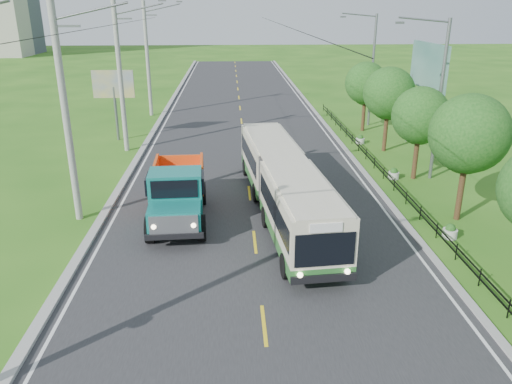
{
  "coord_description": "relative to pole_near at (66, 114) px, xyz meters",
  "views": [
    {
      "loc": [
        -0.95,
        -13.42,
        9.64
      ],
      "look_at": [
        0.11,
        7.13,
        1.9
      ],
      "focal_mm": 35.0,
      "sensor_mm": 36.0,
      "label": 1
    }
  ],
  "objects": [
    {
      "name": "bus",
      "position": [
        9.8,
        0.03,
        -3.39
      ],
      "size": [
        3.68,
        14.84,
        2.84
      ],
      "rotation": [
        0.0,
        0.0,
        0.09
      ],
      "color": "#29682A",
      "rests_on": "ground"
    },
    {
      "name": "pole_near",
      "position": [
        0.0,
        0.0,
        0.0
      ],
      "size": [
        3.51,
        0.32,
        10.0
      ],
      "color": "gray",
      "rests_on": "ground"
    },
    {
      "name": "planter_far",
      "position": [
        16.86,
        13.0,
        -4.81
      ],
      "size": [
        0.64,
        0.64,
        0.67
      ],
      "color": "silver",
      "rests_on": "ground"
    },
    {
      "name": "tree_back",
      "position": [
        18.12,
        17.14,
        -1.44
      ],
      "size": [
        3.3,
        3.36,
        5.5
      ],
      "color": "#382314",
      "rests_on": "ground"
    },
    {
      "name": "streetlight_mid",
      "position": [
        18.9,
        5.0,
        -0.19
      ],
      "size": [
        3.02,
        0.2,
        9.07
      ],
      "color": "slate",
      "rests_on": "ground"
    },
    {
      "name": "curb_left",
      "position": [
        1.06,
        11.0,
        -5.02
      ],
      "size": [
        0.4,
        120.0,
        0.15
      ],
      "primitive_type": "cube",
      "color": "#9E9E99",
      "rests_on": "ground"
    },
    {
      "name": "curb_right",
      "position": [
        15.41,
        11.0,
        -5.04
      ],
      "size": [
        0.3,
        120.0,
        0.1
      ],
      "primitive_type": "cube",
      "color": "#9E9E99",
      "rests_on": "ground"
    },
    {
      "name": "tree_fifth",
      "position": [
        18.12,
        11.14,
        -1.24
      ],
      "size": [
        3.48,
        3.52,
        5.8
      ],
      "color": "#382314",
      "rests_on": "ground"
    },
    {
      "name": "planter_near",
      "position": [
        16.86,
        -3.0,
        -4.81
      ],
      "size": [
        0.64,
        0.64,
        0.67
      ],
      "color": "silver",
      "rests_on": "ground"
    },
    {
      "name": "ground",
      "position": [
        8.26,
        -9.0,
        -5.09
      ],
      "size": [
        240.0,
        240.0,
        0.0
      ],
      "primitive_type": "plane",
      "color": "#286117",
      "rests_on": "ground"
    },
    {
      "name": "centre_dash",
      "position": [
        8.26,
        -9.0,
        -5.07
      ],
      "size": [
        0.12,
        2.2,
        0.0
      ],
      "primitive_type": "cube",
      "color": "yellow",
      "rests_on": "road"
    },
    {
      "name": "planter_mid",
      "position": [
        16.86,
        5.0,
        -4.81
      ],
      "size": [
        0.64,
        0.64,
        0.67
      ],
      "color": "silver",
      "rests_on": "ground"
    },
    {
      "name": "dump_truck",
      "position": [
        4.76,
        -0.44,
        -3.54
      ],
      "size": [
        2.81,
        6.63,
        2.74
      ],
      "rotation": [
        0.0,
        0.0,
        0.04
      ],
      "color": "#13746E",
      "rests_on": "ground"
    },
    {
      "name": "tree_third",
      "position": [
        18.12,
        -0.86,
        -1.11
      ],
      "size": [
        3.6,
        3.62,
        6.0
      ],
      "color": "#382314",
      "rests_on": "ground"
    },
    {
      "name": "railing_right",
      "position": [
        16.26,
        5.0,
        -4.79
      ],
      "size": [
        0.04,
        40.0,
        0.6
      ],
      "primitive_type": "cube",
      "color": "black",
      "rests_on": "ground"
    },
    {
      "name": "billboard_right",
      "position": [
        20.56,
        11.0,
        0.25
      ],
      "size": [
        0.24,
        6.0,
        7.3
      ],
      "color": "slate",
      "rests_on": "ground"
    },
    {
      "name": "edge_line_left",
      "position": [
        1.61,
        11.0,
        -5.07
      ],
      "size": [
        0.12,
        120.0,
        0.0
      ],
      "primitive_type": "cube",
      "color": "silver",
      "rests_on": "road"
    },
    {
      "name": "tree_fourth",
      "position": [
        18.12,
        5.14,
        -1.51
      ],
      "size": [
        3.24,
        3.31,
        5.4
      ],
      "color": "#382314",
      "rests_on": "ground"
    },
    {
      "name": "pole_mid",
      "position": [
        0.0,
        12.0,
        0.0
      ],
      "size": [
        3.51,
        0.32,
        10.0
      ],
      "color": "gray",
      "rests_on": "ground"
    },
    {
      "name": "streetlight_far",
      "position": [
        18.9,
        19.0,
        -0.19
      ],
      "size": [
        3.02,
        0.2,
        9.07
      ],
      "color": "slate",
      "rests_on": "ground"
    },
    {
      "name": "pole_far",
      "position": [
        0.0,
        24.0,
        0.0
      ],
      "size": [
        3.51,
        0.32,
        10.0
      ],
      "color": "gray",
      "rests_on": "ground"
    },
    {
      "name": "billboard_left",
      "position": [
        -1.24,
        15.0,
        -1.23
      ],
      "size": [
        3.0,
        0.2,
        5.2
      ],
      "color": "slate",
      "rests_on": "ground"
    },
    {
      "name": "road",
      "position": [
        8.26,
        11.0,
        -5.08
      ],
      "size": [
        14.0,
        120.0,
        0.02
      ],
      "primitive_type": "cube",
      "color": "#28282B",
      "rests_on": "ground"
    },
    {
      "name": "edge_line_right",
      "position": [
        14.91,
        11.0,
        -5.07
      ],
      "size": [
        0.12,
        120.0,
        0.0
      ],
      "primitive_type": "cube",
      "color": "silver",
      "rests_on": "road"
    }
  ]
}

